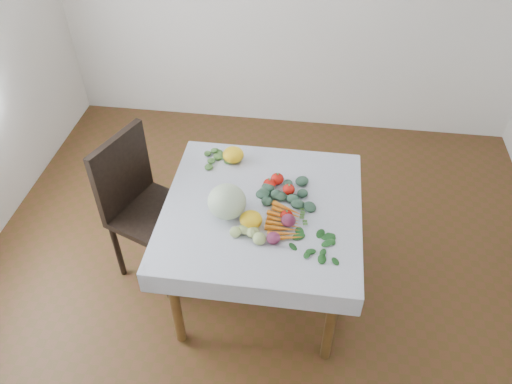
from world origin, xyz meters
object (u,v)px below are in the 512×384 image
Objects in this scene: table at (262,220)px; chair at (141,199)px; heirloom_back at (233,155)px; cabbage at (227,202)px; carrot_bunch at (285,223)px.

chair is (-0.79, 0.14, -0.07)m from table.
heirloom_back is at bearing 24.54° from chair.
table is at bearing 23.25° from cabbage.
chair is 4.76× the size of cabbage.
chair is 7.57× the size of heirloom_back.
carrot_bunch is at bearing -53.82° from heirloom_back.
chair reaches higher than carrot_bunch.
chair is 3.33× the size of carrot_bunch.
chair reaches higher than cabbage.
carrot_bunch is (0.93, -0.26, 0.19)m from chair.
heirloom_back reaches higher than carrot_bunch.
cabbage is (0.60, -0.22, 0.27)m from chair.
heirloom_back is 0.44× the size of carrot_bunch.
cabbage is 0.34m from carrot_bunch.
cabbage is 0.70× the size of carrot_bunch.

